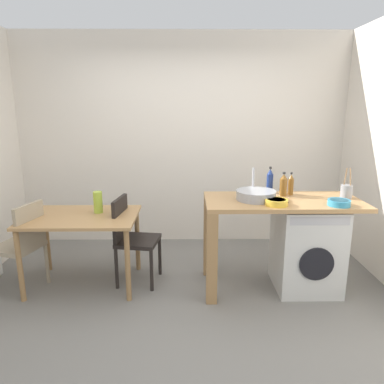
{
  "coord_description": "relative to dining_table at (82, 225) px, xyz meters",
  "views": [
    {
      "loc": [
        0.08,
        -2.94,
        1.8
      ],
      "look_at": [
        0.12,
        0.45,
        0.98
      ],
      "focal_mm": 33.33,
      "sensor_mm": 36.0,
      "label": 1
    }
  ],
  "objects": [
    {
      "name": "utensil_crock",
      "position": [
        2.61,
        -0.03,
        0.35
      ],
      "size": [
        0.11,
        0.11,
        0.3
      ],
      "color": "gray",
      "rests_on": "kitchen_counter"
    },
    {
      "name": "scissors",
      "position": [
        1.93,
        -0.18,
        0.28
      ],
      "size": [
        0.15,
        0.06,
        0.01
      ],
      "color": "#B2B2B7",
      "rests_on": "kitchen_counter"
    },
    {
      "name": "ground_plane",
      "position": [
        0.99,
        -0.46,
        -0.64
      ],
      "size": [
        5.46,
        5.46,
        0.0
      ],
      "primitive_type": "plane",
      "color": "slate"
    },
    {
      "name": "washing_machine",
      "position": [
        2.24,
        -0.08,
        -0.21
      ],
      "size": [
        0.6,
        0.61,
        0.86
      ],
      "color": "silver",
      "rests_on": "ground_plane"
    },
    {
      "name": "bottle_tall_green",
      "position": [
        1.91,
        0.2,
        0.4
      ],
      "size": [
        0.07,
        0.07,
        0.27
      ],
      "color": "navy",
      "rests_on": "kitchen_counter"
    },
    {
      "name": "bottle_squat_brown",
      "position": [
        2.02,
        0.07,
        0.39
      ],
      "size": [
        0.07,
        0.07,
        0.24
      ],
      "color": "brown",
      "rests_on": "kitchen_counter"
    },
    {
      "name": "tap",
      "position": [
        1.72,
        0.1,
        0.42
      ],
      "size": [
        0.02,
        0.02,
        0.28
      ],
      "primitive_type": "cylinder",
      "color": "#B2B2B7",
      "rests_on": "kitchen_counter"
    },
    {
      "name": "sink_basin",
      "position": [
        1.72,
        -0.08,
        0.32
      ],
      "size": [
        0.38,
        0.38,
        0.09
      ],
      "primitive_type": "cylinder",
      "color": "#9EA0A5",
      "rests_on": "kitchen_counter"
    },
    {
      "name": "kitchen_counter",
      "position": [
        1.77,
        -0.08,
        0.12
      ],
      "size": [
        1.5,
        0.68,
        0.92
      ],
      "color": "tan",
      "rests_on": "ground_plane"
    },
    {
      "name": "vase",
      "position": [
        0.15,
        0.1,
        0.21
      ],
      "size": [
        0.09,
        0.09,
        0.22
      ],
      "primitive_type": "cylinder",
      "color": "#A8C63D",
      "rests_on": "dining_table"
    },
    {
      "name": "colander",
      "position": [
        2.43,
        -0.3,
        0.31
      ],
      "size": [
        0.2,
        0.2,
        0.06
      ],
      "color": "teal",
      "rests_on": "kitchen_counter"
    },
    {
      "name": "chair_person_seat",
      "position": [
        -0.55,
        -0.12,
        -0.14
      ],
      "size": [
        0.49,
        0.49,
        0.9
      ],
      "rotation": [
        0.0,
        0.0,
        1.29
      ],
      "color": "gray",
      "rests_on": "ground_plane"
    },
    {
      "name": "chair_opposite",
      "position": [
        0.48,
        0.06,
        -0.14
      ],
      "size": [
        0.46,
        0.46,
        0.9
      ],
      "rotation": [
        0.0,
        0.0,
        -1.72
      ],
      "color": "black",
      "rests_on": "ground_plane"
    },
    {
      "name": "wall_back",
      "position": [
        0.99,
        1.29,
        0.71
      ],
      "size": [
        4.6,
        0.1,
        2.7
      ],
      "primitive_type": "cube",
      "color": "silver",
      "rests_on": "ground_plane"
    },
    {
      "name": "mixing_bowl",
      "position": [
        1.87,
        -0.28,
        0.31
      ],
      "size": [
        0.21,
        0.21,
        0.06
      ],
      "color": "gold",
      "rests_on": "kitchen_counter"
    },
    {
      "name": "bottle_clear_small",
      "position": [
        2.1,
        0.11,
        0.38
      ],
      "size": [
        0.06,
        0.06,
        0.23
      ],
      "color": "brown",
      "rests_on": "kitchen_counter"
    },
    {
      "name": "dining_table",
      "position": [
        0.0,
        0.0,
        0.0
      ],
      "size": [
        1.1,
        0.76,
        0.74
      ],
      "color": "tan",
      "rests_on": "ground_plane"
    }
  ]
}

